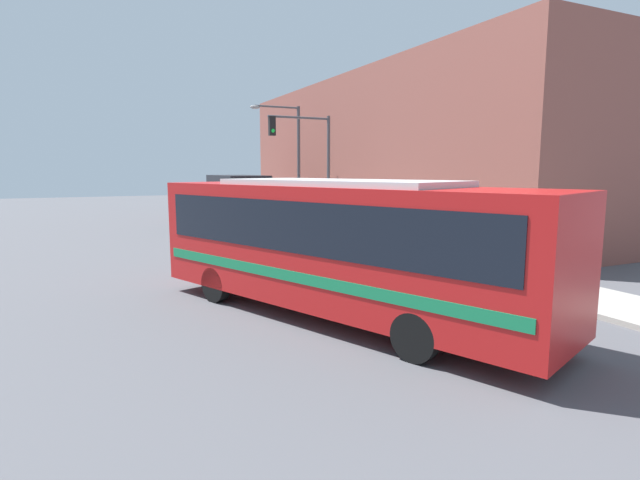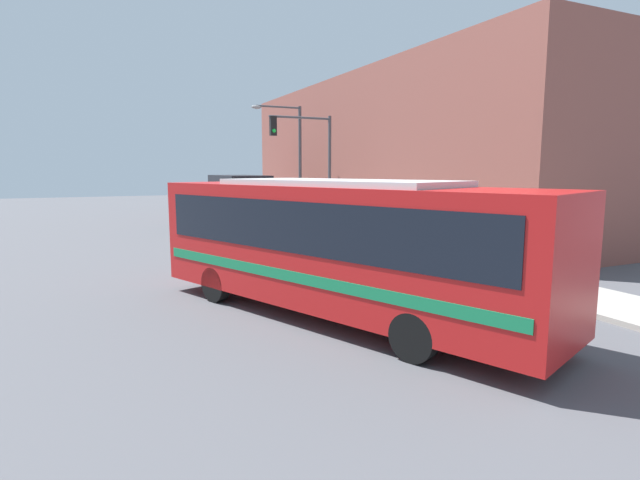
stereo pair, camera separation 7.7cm
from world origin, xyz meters
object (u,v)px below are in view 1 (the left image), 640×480
street_lamp (292,155)px  city_bus (337,239)px  pedestrian_mid_block (427,231)px  traffic_light_pole (310,155)px  parking_meter (376,229)px  delivery_truck (234,199)px  fire_hydrant (434,253)px  pedestrian_near_corner (465,239)px

street_lamp → city_bus: bearing=-109.1°
pedestrian_mid_block → traffic_light_pole: bearing=106.1°
parking_meter → street_lamp: street_lamp is taller
traffic_light_pole → parking_meter: traffic_light_pole is taller
city_bus → delivery_truck: 19.91m
fire_hydrant → traffic_light_pole: 9.51m
fire_hydrant → pedestrian_mid_block: pedestrian_mid_block is taller
fire_hydrant → parking_meter: 3.95m
delivery_truck → pedestrian_mid_block: size_ratio=4.46×
delivery_truck → pedestrian_mid_block: bearing=-74.2°
fire_hydrant → traffic_light_pole: bearing=95.9°
fire_hydrant → pedestrian_mid_block: 2.19m
traffic_light_pole → pedestrian_near_corner: (2.19, -8.87, -3.23)m
street_lamp → pedestrian_near_corner: bearing=-83.5°
parking_meter → city_bus: bearing=-127.1°
parking_meter → traffic_light_pole: bearing=100.6°
city_bus → delivery_truck: bearing=59.4°
city_bus → fire_hydrant: bearing=12.0°
city_bus → parking_meter: 9.91m
city_bus → delivery_truck: city_bus is taller
parking_meter → pedestrian_near_corner: (1.29, -4.06, 0.01)m
fire_hydrant → pedestrian_mid_block: bearing=59.3°
traffic_light_pole → street_lamp: street_lamp is taller
delivery_truck → fire_hydrant: delivery_truck is taller
parking_meter → pedestrian_mid_block: bearing=-62.6°
street_lamp → pedestrian_mid_block: bearing=-83.4°
fire_hydrant → street_lamp: size_ratio=0.11×
pedestrian_near_corner → traffic_light_pole: bearing=103.9°
pedestrian_mid_block → street_lamp: bearing=96.6°
pedestrian_near_corner → pedestrian_mid_block: (-0.21, 1.97, 0.09)m
traffic_light_pole → pedestrian_near_corner: size_ratio=3.70×
parking_meter → pedestrian_near_corner: pedestrian_near_corner is taller
delivery_truck → pedestrian_mid_block: delivery_truck is taller
delivery_truck → fire_hydrant: (2.84, -15.72, -1.18)m
fire_hydrant → street_lamp: (-0.17, 12.79, 3.78)m
traffic_light_pole → street_lamp: bearing=79.9°
traffic_light_pole → pedestrian_mid_block: 7.83m
fire_hydrant → parking_meter: parking_meter is taller
city_bus → pedestrian_near_corner: size_ratio=6.55×
city_bus → pedestrian_mid_block: (7.04, 5.78, -0.80)m
parking_meter → pedestrian_mid_block: (1.09, -2.09, 0.10)m
traffic_light_pole → street_lamp: (0.73, 4.06, 0.11)m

